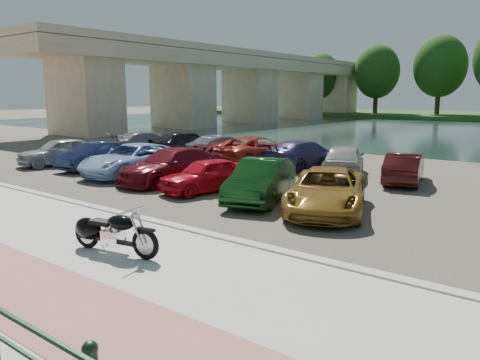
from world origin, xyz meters
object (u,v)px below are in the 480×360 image
object	(u,v)px
car_1	(95,156)
car_0	(60,152)
motorcycle	(107,232)
car_2	(133,160)

from	to	relation	value
car_1	car_0	bearing A→B (deg)	-178.96
car_0	motorcycle	bearing A→B (deg)	-15.35
car_1	car_2	xyz separation A→B (m)	(2.77, -0.06, 0.06)
motorcycle	car_1	xyz separation A→B (m)	(-10.43, 7.15, 0.11)
motorcycle	car_2	world-z (taller)	car_2
motorcycle	car_1	world-z (taller)	car_1
motorcycle	car_0	xyz separation A→B (m)	(-12.89, 6.82, 0.16)
car_0	car_2	xyz separation A→B (m)	(5.23, 0.27, 0.01)
car_1	car_2	size ratio (longest dim) A/B	0.77
car_0	car_1	bearing A→B (deg)	20.14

